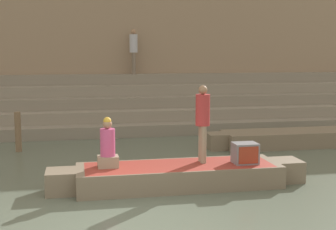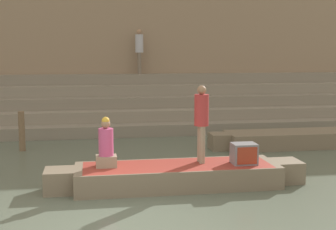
{
  "view_description": "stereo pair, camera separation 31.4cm",
  "coord_description": "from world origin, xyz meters",
  "px_view_note": "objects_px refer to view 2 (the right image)",
  "views": [
    {
      "loc": [
        -0.69,
        -7.15,
        2.84
      ],
      "look_at": [
        1.39,
        3.45,
        1.37
      ],
      "focal_mm": 50.0,
      "sensor_mm": 36.0,
      "label": 1
    },
    {
      "loc": [
        -0.38,
        -7.21,
        2.84
      ],
      "look_at": [
        1.39,
        3.45,
        1.37
      ],
      "focal_mm": 50.0,
      "sensor_mm": 36.0,
      "label": 2
    }
  ],
  "objects_px": {
    "tv_set": "(244,154)",
    "moored_boat_shore": "(291,139)",
    "mooring_post": "(22,131)",
    "person_on_steps": "(139,48)",
    "rowboat_main": "(177,175)",
    "person_rowing": "(106,146)",
    "person_standing": "(201,118)"
  },
  "relations": [
    {
      "from": "person_standing",
      "to": "mooring_post",
      "type": "bearing_deg",
      "value": 132.15
    },
    {
      "from": "rowboat_main",
      "to": "mooring_post",
      "type": "relative_size",
      "value": 4.78
    },
    {
      "from": "tv_set",
      "to": "moored_boat_shore",
      "type": "xyz_separation_m",
      "value": [
        2.7,
        3.66,
        -0.44
      ]
    },
    {
      "from": "rowboat_main",
      "to": "person_rowing",
      "type": "height_order",
      "value": "person_rowing"
    },
    {
      "from": "mooring_post",
      "to": "person_on_steps",
      "type": "height_order",
      "value": "person_on_steps"
    },
    {
      "from": "tv_set",
      "to": "moored_boat_shore",
      "type": "bearing_deg",
      "value": 50.62
    },
    {
      "from": "moored_boat_shore",
      "to": "person_rowing",
      "type": "bearing_deg",
      "value": -146.18
    },
    {
      "from": "person_standing",
      "to": "person_rowing",
      "type": "height_order",
      "value": "person_standing"
    },
    {
      "from": "tv_set",
      "to": "moored_boat_shore",
      "type": "height_order",
      "value": "tv_set"
    },
    {
      "from": "tv_set",
      "to": "person_rowing",
      "type": "bearing_deg",
      "value": 172.47
    },
    {
      "from": "moored_boat_shore",
      "to": "tv_set",
      "type": "bearing_deg",
      "value": -124.11
    },
    {
      "from": "person_rowing",
      "to": "moored_boat_shore",
      "type": "bearing_deg",
      "value": 34.96
    },
    {
      "from": "person_standing",
      "to": "moored_boat_shore",
      "type": "height_order",
      "value": "person_standing"
    },
    {
      "from": "person_rowing",
      "to": "person_on_steps",
      "type": "distance_m",
      "value": 9.17
    },
    {
      "from": "tv_set",
      "to": "moored_boat_shore",
      "type": "distance_m",
      "value": 4.57
    },
    {
      "from": "person_standing",
      "to": "person_rowing",
      "type": "distance_m",
      "value": 2.1
    },
    {
      "from": "person_rowing",
      "to": "tv_set",
      "type": "xyz_separation_m",
      "value": [
        2.9,
        -0.23,
        -0.21
      ]
    },
    {
      "from": "rowboat_main",
      "to": "person_standing",
      "type": "distance_m",
      "value": 1.31
    },
    {
      "from": "tv_set",
      "to": "person_standing",
      "type": "bearing_deg",
      "value": 159.44
    },
    {
      "from": "person_on_steps",
      "to": "rowboat_main",
      "type": "bearing_deg",
      "value": -113.76
    },
    {
      "from": "person_on_steps",
      "to": "person_standing",
      "type": "bearing_deg",
      "value": -110.19
    },
    {
      "from": "person_standing",
      "to": "moored_boat_shore",
      "type": "bearing_deg",
      "value": 39.53
    },
    {
      "from": "rowboat_main",
      "to": "tv_set",
      "type": "height_order",
      "value": "tv_set"
    },
    {
      "from": "person_on_steps",
      "to": "tv_set",
      "type": "bearing_deg",
      "value": -104.8
    },
    {
      "from": "person_standing",
      "to": "tv_set",
      "type": "relative_size",
      "value": 3.26
    },
    {
      "from": "person_standing",
      "to": "person_on_steps",
      "type": "distance_m",
      "value": 8.88
    },
    {
      "from": "mooring_post",
      "to": "person_rowing",
      "type": "bearing_deg",
      "value": -61.49
    },
    {
      "from": "person_rowing",
      "to": "mooring_post",
      "type": "xyz_separation_m",
      "value": [
        -2.27,
        4.17,
        -0.32
      ]
    },
    {
      "from": "moored_boat_shore",
      "to": "person_on_steps",
      "type": "xyz_separation_m",
      "value": [
        -3.98,
        5.35,
        2.72
      ]
    },
    {
      "from": "person_rowing",
      "to": "tv_set",
      "type": "bearing_deg",
      "value": -1.11
    },
    {
      "from": "person_rowing",
      "to": "tv_set",
      "type": "height_order",
      "value": "person_rowing"
    },
    {
      "from": "person_rowing",
      "to": "mooring_post",
      "type": "bearing_deg",
      "value": 121.94
    }
  ]
}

